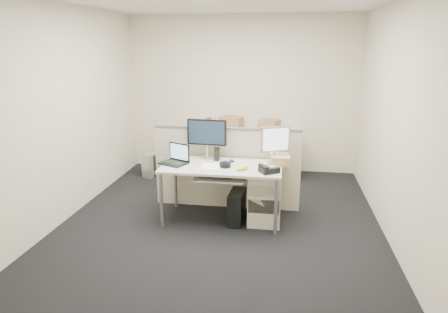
% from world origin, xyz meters
% --- Properties ---
extents(floor, '(4.00, 4.50, 0.01)m').
position_xyz_m(floor, '(0.00, 0.00, -0.01)').
color(floor, black).
rests_on(floor, ground).
extents(wall_back, '(4.00, 0.02, 2.70)m').
position_xyz_m(wall_back, '(0.00, 2.25, 1.35)').
color(wall_back, beige).
rests_on(wall_back, ground).
extents(wall_front, '(4.00, 0.02, 2.70)m').
position_xyz_m(wall_front, '(0.00, -2.25, 1.35)').
color(wall_front, beige).
rests_on(wall_front, ground).
extents(wall_left, '(0.02, 4.50, 2.70)m').
position_xyz_m(wall_left, '(-2.00, 0.00, 1.35)').
color(wall_left, beige).
rests_on(wall_left, ground).
extents(wall_right, '(0.02, 4.50, 2.70)m').
position_xyz_m(wall_right, '(2.00, 0.00, 1.35)').
color(wall_right, beige).
rests_on(wall_right, ground).
extents(desk, '(1.50, 0.75, 0.73)m').
position_xyz_m(desk, '(0.00, 0.00, 0.66)').
color(desk, '#B7B3AC').
rests_on(desk, floor).
extents(keyboard_tray, '(0.62, 0.32, 0.02)m').
position_xyz_m(keyboard_tray, '(0.00, -0.18, 0.62)').
color(keyboard_tray, '#B7B3AC').
rests_on(keyboard_tray, desk).
extents(drawer_pedestal, '(0.40, 0.55, 0.65)m').
position_xyz_m(drawer_pedestal, '(0.55, 0.05, 0.33)').
color(drawer_pedestal, silver).
rests_on(drawer_pedestal, floor).
extents(cubicle_partition, '(2.00, 0.06, 1.10)m').
position_xyz_m(cubicle_partition, '(0.00, 0.45, 0.55)').
color(cubicle_partition, beige).
rests_on(cubicle_partition, floor).
extents(back_counter, '(2.00, 0.60, 0.72)m').
position_xyz_m(back_counter, '(0.00, 1.93, 0.36)').
color(back_counter, silver).
rests_on(back_counter, floor).
extents(monitor_main, '(0.54, 0.23, 0.53)m').
position_xyz_m(monitor_main, '(-0.25, 0.32, 0.99)').
color(monitor_main, black).
rests_on(monitor_main, desk).
extents(monitor_small, '(0.43, 0.34, 0.47)m').
position_xyz_m(monitor_small, '(0.65, 0.21, 0.97)').
color(monitor_small, '#B7B7BC').
rests_on(monitor_small, desk).
extents(laptop, '(0.40, 0.36, 0.25)m').
position_xyz_m(laptop, '(-0.62, -0.02, 0.85)').
color(laptop, black).
rests_on(laptop, desk).
extents(trackball, '(0.16, 0.16, 0.06)m').
position_xyz_m(trackball, '(0.05, -0.05, 0.76)').
color(trackball, black).
rests_on(trackball, desk).
extents(desk_phone, '(0.27, 0.26, 0.07)m').
position_xyz_m(desk_phone, '(0.60, -0.18, 0.76)').
color(desk_phone, black).
rests_on(desk_phone, desk).
extents(paper_stack, '(0.27, 0.32, 0.01)m').
position_xyz_m(paper_stack, '(-0.12, -0.08, 0.74)').
color(paper_stack, white).
rests_on(paper_stack, desk).
extents(sticky_pad, '(0.10, 0.10, 0.01)m').
position_xyz_m(sticky_pad, '(0.08, 0.00, 0.74)').
color(sticky_pad, yellow).
rests_on(sticky_pad, desk).
extents(travel_mug, '(0.09, 0.09, 0.16)m').
position_xyz_m(travel_mug, '(-0.10, 0.22, 0.81)').
color(travel_mug, black).
rests_on(travel_mug, desk).
extents(banana, '(0.18, 0.18, 0.04)m').
position_xyz_m(banana, '(0.28, -0.15, 0.75)').
color(banana, yellow).
rests_on(banana, desk).
extents(cellphone, '(0.08, 0.11, 0.01)m').
position_xyz_m(cellphone, '(0.10, 0.20, 0.74)').
color(cellphone, black).
rests_on(cellphone, desk).
extents(manila_folders, '(0.27, 0.32, 0.11)m').
position_xyz_m(manila_folders, '(0.72, 0.20, 0.79)').
color(manila_folders, tan).
rests_on(manila_folders, desk).
extents(keyboard, '(0.44, 0.18, 0.02)m').
position_xyz_m(keyboard, '(-0.05, -0.14, 0.64)').
color(keyboard, black).
rests_on(keyboard, keyboard_tray).
extents(pc_tower_desk, '(0.20, 0.44, 0.41)m').
position_xyz_m(pc_tower_desk, '(0.20, -0.05, 0.20)').
color(pc_tower_desk, black).
rests_on(pc_tower_desk, floor).
extents(pc_tower_spare_dark, '(0.25, 0.43, 0.38)m').
position_xyz_m(pc_tower_spare_dark, '(-1.45, 1.70, 0.19)').
color(pc_tower_spare_dark, black).
rests_on(pc_tower_spare_dark, floor).
extents(pc_tower_spare_silver, '(0.33, 0.47, 0.40)m').
position_xyz_m(pc_tower_spare_silver, '(-1.45, 1.63, 0.20)').
color(pc_tower_spare_silver, '#B7B7BC').
rests_on(pc_tower_spare_silver, floor).
extents(cardboard_box_left, '(0.41, 0.35, 0.27)m').
position_xyz_m(cardboard_box_left, '(-0.16, 2.05, 0.86)').
color(cardboard_box_left, '#9F7958').
rests_on(cardboard_box_left, back_counter).
extents(cardboard_box_right, '(0.39, 0.36, 0.23)m').
position_xyz_m(cardboard_box_right, '(0.50, 2.05, 0.84)').
color(cardboard_box_right, '#9F7958').
rests_on(cardboard_box_right, back_counter).
extents(red_binder, '(0.11, 0.29, 0.26)m').
position_xyz_m(red_binder, '(-0.55, 1.83, 0.85)').
color(red_binder, '#B9071B').
rests_on(red_binder, back_counter).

